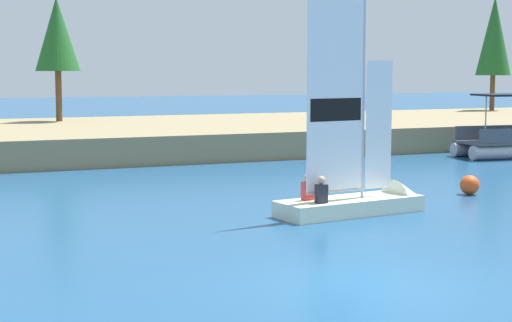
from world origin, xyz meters
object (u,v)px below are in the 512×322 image
object	(u,v)px
sailboat	(370,193)
shoreline_tree_midleft	(57,35)
channel_buoy	(470,185)
shoreline_tree_centre	(494,36)

from	to	relation	value
sailboat	shoreline_tree_midleft	bearing A→B (deg)	92.72
sailboat	channel_buoy	xyz separation A→B (m)	(4.31, 1.42, -0.20)
shoreline_tree_midleft	channel_buoy	xyz separation A→B (m)	(8.50, -21.64, -5.15)
shoreline_tree_midleft	shoreline_tree_centre	distance (m)	27.34
shoreline_tree_midleft	channel_buoy	world-z (taller)	shoreline_tree_midleft
sailboat	channel_buoy	world-z (taller)	sailboat
shoreline_tree_midleft	shoreline_tree_centre	size ratio (longest dim) A/B	0.86
shoreline_tree_midleft	channel_buoy	bearing A→B (deg)	-68.55
shoreline_tree_centre	sailboat	world-z (taller)	shoreline_tree_centre
shoreline_tree_midleft	sailboat	size ratio (longest dim) A/B	0.97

